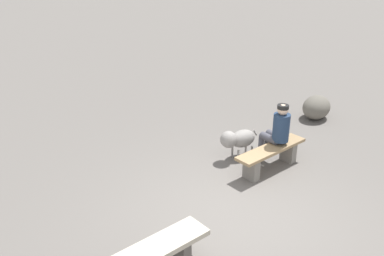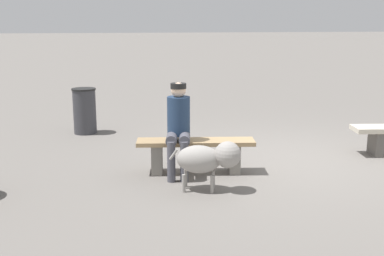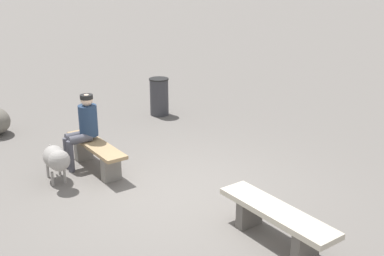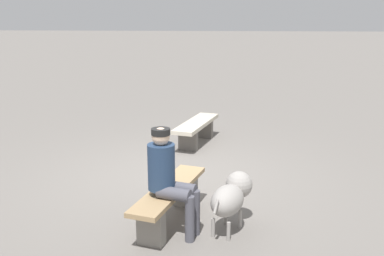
{
  "view_description": "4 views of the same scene",
  "coord_description": "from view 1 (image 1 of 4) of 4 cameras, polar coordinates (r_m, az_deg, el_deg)",
  "views": [
    {
      "loc": [
        -4.82,
        -2.83,
        3.96
      ],
      "look_at": [
        1.55,
        2.09,
        0.42
      ],
      "focal_mm": 38.58,
      "sensor_mm": 36.0,
      "label": 1
    },
    {
      "loc": [
        3.23,
        6.55,
        2.08
      ],
      "look_at": [
        1.44,
        -0.8,
        0.41
      ],
      "focal_mm": 44.53,
      "sensor_mm": 36.0,
      "label": 2
    },
    {
      "loc": [
        -4.63,
        4.74,
        3.35
      ],
      "look_at": [
        0.27,
        -0.68,
        0.83
      ],
      "focal_mm": 44.32,
      "sensor_mm": 36.0,
      "label": 3
    },
    {
      "loc": [
        6.37,
        1.2,
        2.46
      ],
      "look_at": [
        -1.19,
        0.13,
        0.51
      ],
      "focal_mm": 39.2,
      "sensor_mm": 36.0,
      "label": 4
    }
  ],
  "objects": [
    {
      "name": "ground",
      "position": [
        6.87,
        6.05,
        -11.96
      ],
      "size": [
        210.0,
        210.0,
        0.06
      ],
      "primitive_type": "cube",
      "color": "slate"
    },
    {
      "name": "bench_right",
      "position": [
        8.03,
        10.86,
        -3.66
      ],
      "size": [
        1.69,
        0.7,
        0.48
      ],
      "rotation": [
        0.0,
        0.0,
        -0.21
      ],
      "color": "gray",
      "rests_on": "ground"
    },
    {
      "name": "seated_person",
      "position": [
        8.08,
        11.7,
        -0.23
      ],
      "size": [
        0.41,
        0.61,
        1.29
      ],
      "rotation": [
        0.0,
        0.0,
        -0.25
      ],
      "color": "navy",
      "rests_on": "ground"
    },
    {
      "name": "dog",
      "position": [
        8.33,
        6.37,
        -1.52
      ],
      "size": [
        0.87,
        0.55,
        0.65
      ],
      "rotation": [
        0.0,
        0.0,
        2.79
      ],
      "color": "gray",
      "rests_on": "ground"
    },
    {
      "name": "boulder",
      "position": [
        10.78,
        16.82,
        2.77
      ],
      "size": [
        0.91,
        0.7,
        0.58
      ],
      "primitive_type": "ellipsoid",
      "rotation": [
        0.0,
        0.0,
        0.06
      ],
      "color": "#6B665B",
      "rests_on": "ground"
    }
  ]
}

